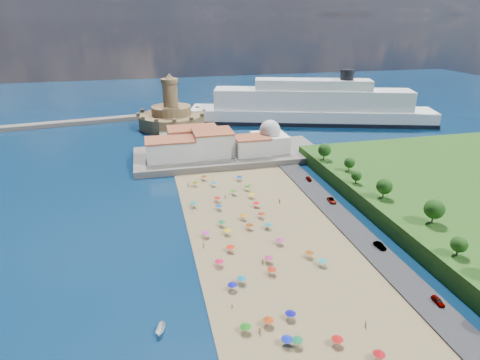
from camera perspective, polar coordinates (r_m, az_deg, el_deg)
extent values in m
plane|color=#071938|center=(128.94, 0.89, -7.59)|extent=(700.00, 700.00, 0.00)
cube|color=#59544C|center=(195.45, -1.60, 3.62)|extent=(90.00, 36.00, 3.00)
cube|color=#59544C|center=(225.70, -8.98, 5.87)|extent=(18.00, 70.00, 2.40)
cube|color=#59544C|center=(280.76, -30.33, 6.35)|extent=(199.03, 34.77, 2.60)
cube|color=silver|center=(186.26, -9.83, 4.28)|extent=(22.00, 14.00, 9.00)
cube|color=silver|center=(190.00, -3.87, 5.24)|extent=(18.00, 16.00, 11.00)
cube|color=silver|center=(190.43, 1.72, 4.85)|extent=(16.00, 12.00, 8.00)
cube|color=silver|center=(200.44, -6.73, 5.91)|extent=(24.00, 14.00, 10.00)
cube|color=silver|center=(196.83, 4.23, 5.39)|extent=(16.00, 16.00, 8.00)
sphere|color=silver|center=(195.16, 4.28, 7.07)|extent=(10.00, 10.00, 10.00)
cylinder|color=silver|center=(194.19, 4.31, 8.15)|extent=(1.20, 1.20, 1.60)
cylinder|color=olive|center=(253.88, -9.65, 8.33)|extent=(40.00, 40.00, 8.00)
cylinder|color=olive|center=(252.41, -9.75, 9.76)|extent=(24.00, 24.00, 5.00)
cylinder|color=olive|center=(250.54, -9.89, 11.88)|extent=(9.00, 9.00, 14.00)
cylinder|color=olive|center=(249.22, -10.02, 13.73)|extent=(10.40, 10.40, 2.40)
cone|color=olive|center=(248.84, -10.06, 14.35)|extent=(6.00, 6.00, 3.00)
cube|color=black|center=(264.63, 9.97, 8.27)|extent=(153.94, 67.82, 2.48)
cube|color=white|center=(263.84, 10.02, 8.97)|extent=(152.87, 67.14, 9.19)
cube|color=white|center=(261.62, 10.18, 11.25)|extent=(122.41, 54.10, 12.25)
cube|color=white|center=(260.05, 10.32, 13.24)|extent=(72.48, 34.97, 6.13)
cylinder|color=black|center=(262.22, 14.99, 14.29)|extent=(8.17, 8.17, 6.13)
cylinder|color=gray|center=(142.79, -3.01, -3.90)|extent=(0.07, 0.07, 2.00)
cone|color=#0C4AA7|center=(142.40, -3.01, -3.57)|extent=(2.50, 2.50, 0.60)
cylinder|color=gray|center=(91.04, 8.09, -21.87)|extent=(0.07, 0.07, 2.00)
cone|color=#126A3A|center=(90.42, 8.12, -21.46)|extent=(2.50, 2.50, 0.60)
cylinder|color=gray|center=(96.85, 7.18, -18.57)|extent=(0.07, 0.07, 2.00)
cone|color=#0D0B96|center=(96.26, 7.21, -18.16)|extent=(2.50, 2.50, 0.60)
cylinder|color=gray|center=(148.76, -3.24, -2.77)|extent=(0.07, 0.07, 2.00)
cone|color=#B3190E|center=(148.38, -3.24, -2.45)|extent=(2.50, 2.50, 0.60)
cylinder|color=gray|center=(162.70, -6.37, -0.59)|extent=(0.07, 0.07, 2.00)
cone|color=#7C6A0B|center=(162.35, -6.39, -0.30)|extent=(2.50, 2.50, 0.60)
cylinder|color=gray|center=(94.81, 4.05, -19.49)|extent=(0.07, 0.07, 2.00)
cone|color=#AC380D|center=(94.21, 4.06, -19.09)|extent=(2.50, 2.50, 0.60)
cylinder|color=gray|center=(118.86, -1.35, -9.73)|extent=(0.07, 0.07, 2.00)
cone|color=red|center=(118.39, -1.35, -9.36)|extent=(2.50, 2.50, 0.60)
cylinder|color=gray|center=(158.14, 1.03, -1.15)|extent=(0.07, 0.07, 2.00)
cone|color=#276F13|center=(157.79, 1.03, -0.85)|extent=(2.50, 2.50, 0.60)
cylinder|color=gray|center=(132.08, -2.59, -6.21)|extent=(0.07, 0.07, 2.00)
cone|color=#136F3C|center=(131.65, -2.60, -5.86)|extent=(2.50, 2.50, 0.60)
cylinder|color=gray|center=(145.62, -6.65, -3.48)|extent=(0.07, 0.07, 2.00)
cone|color=#0F848C|center=(145.23, -6.67, -3.16)|extent=(2.50, 2.50, 0.60)
cylinder|color=gray|center=(151.63, 1.67, -2.23)|extent=(0.07, 0.07, 2.00)
cone|color=yellow|center=(151.25, 1.67, -1.92)|extent=(2.50, 2.50, 0.60)
cylinder|color=gray|center=(92.68, 13.64, -21.41)|extent=(0.07, 0.07, 2.00)
cone|color=#B3110E|center=(92.06, 13.69, -21.00)|extent=(2.50, 2.50, 0.60)
cylinder|color=gray|center=(109.79, 4.53, -12.83)|extent=(0.07, 0.07, 2.00)
cone|color=#B2250E|center=(109.27, 4.54, -12.45)|extent=(2.50, 2.50, 0.60)
cylinder|color=gray|center=(154.40, -0.89, -1.75)|extent=(0.07, 0.07, 2.00)
cone|color=#2B8317|center=(154.04, -0.90, -1.45)|extent=(2.50, 2.50, 0.60)
cylinder|color=gray|center=(104.23, -1.08, -14.94)|extent=(0.07, 0.07, 2.00)
cone|color=#0C0DA6|center=(103.69, -1.08, -14.54)|extent=(2.50, 2.50, 0.60)
cylinder|color=gray|center=(130.18, 1.38, -6.65)|extent=(0.07, 0.07, 2.00)
cone|color=#81340B|center=(129.74, 1.38, -6.30)|extent=(2.50, 2.50, 0.60)
cylinder|color=gray|center=(168.70, -5.12, 0.32)|extent=(0.07, 0.07, 2.00)
cone|color=#873C0C|center=(168.37, -5.13, 0.60)|extent=(2.50, 2.50, 0.60)
cylinder|color=gray|center=(126.32, -4.88, -7.71)|extent=(0.07, 0.07, 2.00)
cone|color=#C62AB1|center=(125.87, -4.90, -7.36)|extent=(2.50, 2.50, 0.60)
cylinder|color=gray|center=(115.07, 11.61, -11.44)|extent=(0.07, 0.07, 2.00)
cone|color=teal|center=(114.58, 11.65, -11.07)|extent=(2.50, 2.50, 0.60)
cylinder|color=gray|center=(144.71, 2.33, -3.51)|extent=(0.07, 0.07, 2.00)
cone|color=#FD0B0E|center=(144.32, 2.34, -3.19)|extent=(2.50, 2.50, 0.60)
cylinder|color=gray|center=(137.30, 3.05, -5.04)|extent=(0.07, 0.07, 2.00)
cone|color=#97300D|center=(136.89, 3.06, -4.70)|extent=(2.50, 2.50, 0.60)
cylinder|color=gray|center=(91.95, 19.13, -22.60)|extent=(0.07, 0.07, 2.00)
cone|color=#A90D12|center=(91.33, 19.20, -22.20)|extent=(2.50, 2.50, 0.60)
cylinder|color=gray|center=(114.37, 4.11, -11.21)|extent=(0.07, 0.07, 2.00)
cone|color=#BA2768|center=(113.88, 4.13, -10.84)|extent=(2.50, 2.50, 0.60)
cylinder|color=gray|center=(90.96, 6.68, -21.83)|extent=(0.07, 0.07, 2.00)
cone|color=#0D20B4|center=(90.34, 6.70, -21.42)|extent=(2.50, 2.50, 0.60)
cylinder|color=gray|center=(112.77, -2.96, -11.72)|extent=(0.07, 0.07, 2.00)
cone|color=#DA1142|center=(112.27, -2.97, -11.34)|extent=(2.50, 2.50, 0.60)
cylinder|color=gray|center=(93.11, 0.81, -20.37)|extent=(0.07, 0.07, 2.00)
cone|color=#167314|center=(92.50, 0.81, -19.96)|extent=(2.50, 2.50, 0.60)
cylinder|color=gray|center=(117.90, 9.84, -10.39)|extent=(0.07, 0.07, 2.00)
cone|color=#97470D|center=(117.42, 9.87, -10.02)|extent=(2.50, 2.50, 0.60)
cylinder|color=gray|center=(106.35, 0.23, -14.07)|extent=(0.07, 0.07, 2.00)
cone|color=#106793|center=(105.82, 0.23, -13.68)|extent=(2.50, 2.50, 0.60)
cylinder|color=gray|center=(167.41, -0.09, 0.23)|extent=(0.07, 0.07, 2.00)
cone|color=#0C4B9F|center=(167.08, -0.09, 0.52)|extent=(2.50, 2.50, 0.60)
cylinder|color=gray|center=(162.02, -3.70, -0.60)|extent=(0.07, 0.07, 2.00)
cone|color=#0E7D86|center=(161.67, -3.71, -0.30)|extent=(2.50, 2.50, 0.60)
cylinder|color=gray|center=(122.78, 5.70, -8.70)|extent=(0.07, 0.07, 2.00)
cone|color=#B1268D|center=(122.32, 5.72, -8.34)|extent=(2.50, 2.50, 0.60)
cylinder|color=gray|center=(130.80, 4.01, -6.55)|extent=(0.07, 0.07, 2.00)
cone|color=#0F888E|center=(130.37, 4.02, -6.20)|extent=(2.50, 2.50, 0.60)
cylinder|color=gray|center=(136.01, 0.48, -5.28)|extent=(0.07, 0.07, 2.00)
cone|color=#C97408|center=(135.59, 0.48, -4.95)|extent=(2.50, 2.50, 0.60)
cylinder|color=gray|center=(127.28, -1.81, -7.38)|extent=(0.07, 0.07, 2.00)
cone|color=#D5BB0B|center=(126.84, -1.82, -7.03)|extent=(2.50, 2.50, 0.60)
imported|color=tan|center=(148.11, 5.62, -3.02)|extent=(1.52, 1.49, 1.74)
imported|color=tan|center=(113.89, 3.26, -11.47)|extent=(0.86, 0.94, 1.61)
imported|color=tan|center=(163.07, -7.43, -0.64)|extent=(0.98, 1.03, 1.71)
imported|color=tan|center=(98.26, 17.43, -18.98)|extent=(0.90, 1.12, 1.79)
imported|color=tan|center=(143.16, -6.77, -4.04)|extent=(1.10, 1.22, 1.64)
imported|color=tan|center=(93.00, 2.85, -20.60)|extent=(1.63, 1.12, 1.69)
imported|color=tan|center=(121.17, -5.16, -9.24)|extent=(0.98, 1.01, 1.64)
imported|color=tan|center=(99.07, -1.10, -17.39)|extent=(0.67, 0.51, 1.65)
imported|color=tan|center=(131.13, 3.97, -6.56)|extent=(0.71, 0.69, 1.64)
imported|color=tan|center=(151.18, -2.05, -2.40)|extent=(0.77, 0.89, 1.58)
imported|color=tan|center=(161.67, 1.41, -0.64)|extent=(1.35, 1.14, 1.81)
imported|color=white|center=(95.10, -11.22, -20.15)|extent=(2.85, 4.51, 1.63)
imported|color=gray|center=(169.14, 9.77, 0.19)|extent=(2.10, 4.31, 1.42)
imported|color=gray|center=(110.47, 26.35, -15.15)|extent=(1.77, 3.98, 1.33)
imported|color=gray|center=(151.35, 12.91, -2.82)|extent=(2.80, 5.16, 1.37)
imported|color=gray|center=(126.81, 19.28, -8.80)|extent=(2.12, 4.57, 1.45)
cylinder|color=#382314|center=(120.83, 28.53, -8.91)|extent=(0.50, 0.50, 2.39)
sphere|color=#14380F|center=(119.82, 28.71, -8.02)|extent=(4.30, 4.30, 4.30)
cylinder|color=#382314|center=(134.86, 25.71, -4.89)|extent=(0.50, 0.50, 3.36)
sphere|color=#14380F|center=(133.61, 25.92, -3.73)|extent=(6.05, 6.05, 6.05)
cylinder|color=#382314|center=(146.65, 19.72, -1.83)|extent=(0.50, 0.50, 3.04)
sphere|color=#14380F|center=(145.61, 19.85, -0.85)|extent=(5.48, 5.48, 5.48)
cylinder|color=#382314|center=(156.12, 16.17, -0.08)|extent=(0.50, 0.50, 2.17)
sphere|color=#14380F|center=(155.41, 16.25, 0.59)|extent=(3.90, 3.90, 3.90)
cylinder|color=#382314|center=(168.00, 15.24, 1.68)|extent=(0.50, 0.50, 2.47)
sphere|color=#14380F|center=(167.25, 15.32, 2.39)|extent=(4.45, 4.45, 4.45)
cylinder|color=#382314|center=(178.52, 11.87, 3.35)|extent=(0.50, 0.50, 3.15)
sphere|color=#14380F|center=(177.64, 11.94, 4.21)|extent=(5.67, 5.67, 5.67)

